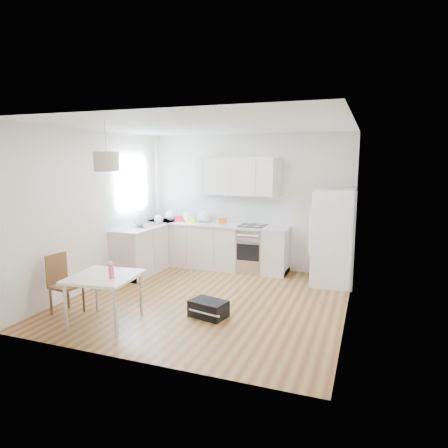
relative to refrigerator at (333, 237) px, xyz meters
name	(u,v)px	position (x,y,z in m)	size (l,w,h in m)	color
floor	(208,299)	(-1.75, -1.55, -0.85)	(4.20, 4.20, 0.00)	brown
ceiling	(207,126)	(-1.75, -1.55, 1.85)	(4.20, 4.20, 0.00)	white
wall_back	(247,202)	(-1.75, 0.55, 0.50)	(4.20, 4.20, 0.00)	silver
wall_left	(95,210)	(-3.85, -1.55, 0.50)	(4.20, 4.20, 0.00)	silver
wall_right	(350,223)	(0.35, -1.55, 0.50)	(4.20, 4.20, 0.00)	silver
window_glassblock	(132,183)	(-3.84, -0.40, 0.90)	(0.02, 1.00, 1.00)	#BFE0F9
cabinets_back	(215,247)	(-2.35, 0.25, -0.41)	(3.00, 0.60, 0.88)	beige
cabinets_left	(148,248)	(-3.55, -0.35, -0.41)	(0.60, 1.80, 0.88)	beige
counter_back	(215,225)	(-2.35, 0.25, 0.05)	(3.02, 0.64, 0.04)	silver
counter_left	(147,226)	(-3.55, -0.35, 0.05)	(0.64, 1.82, 0.04)	silver
backsplash_back	(220,208)	(-2.35, 0.54, 0.36)	(3.00, 0.01, 0.58)	white
backsplash_left	(134,210)	(-3.84, -0.35, 0.36)	(0.01, 1.80, 0.58)	white
upper_cabinets	(238,176)	(-1.90, 0.39, 1.03)	(1.70, 0.32, 0.75)	beige
range_oven	(252,250)	(-1.55, 0.25, -0.41)	(0.50, 0.61, 0.88)	silver
sink	(146,225)	(-3.55, -0.40, 0.07)	(0.50, 0.80, 0.16)	silver
refrigerator	(333,237)	(0.00, 0.00, 0.00)	(0.82, 0.85, 1.70)	white
dining_table	(104,280)	(-2.71, -2.88, -0.25)	(0.93, 0.93, 0.67)	beige
dining_chair	(66,285)	(-3.43, -2.79, -0.42)	(0.36, 0.36, 0.87)	#4E2B17
drink_bottle	(111,270)	(-2.52, -2.97, -0.06)	(0.07, 0.07, 0.23)	#D43A59
gym_bag	(208,309)	(-1.48, -2.19, -0.73)	(0.51, 0.33, 0.24)	black
pendant_lamp	(106,161)	(-2.65, -2.78, 1.33)	(0.33, 0.33, 0.25)	beige
grocery_bag_a	(171,215)	(-3.34, 0.27, 0.19)	(0.25, 0.21, 0.23)	white
grocery_bag_b	(189,216)	(-2.92, 0.26, 0.19)	(0.26, 0.22, 0.24)	white
grocery_bag_c	(205,216)	(-2.59, 0.33, 0.20)	(0.30, 0.25, 0.27)	white
grocery_bag_d	(159,219)	(-3.44, -0.09, 0.16)	(0.19, 0.16, 0.17)	white
grocery_bag_e	(140,220)	(-3.60, -0.54, 0.20)	(0.28, 0.24, 0.26)	white
snack_orange	(222,221)	(-2.21, 0.32, 0.13)	(0.17, 0.11, 0.12)	orange
snack_yellow	(191,220)	(-2.84, 0.18, 0.13)	(0.16, 0.10, 0.11)	#EFFA27
snack_red	(180,219)	(-3.14, 0.25, 0.13)	(0.17, 0.11, 0.12)	#B51633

